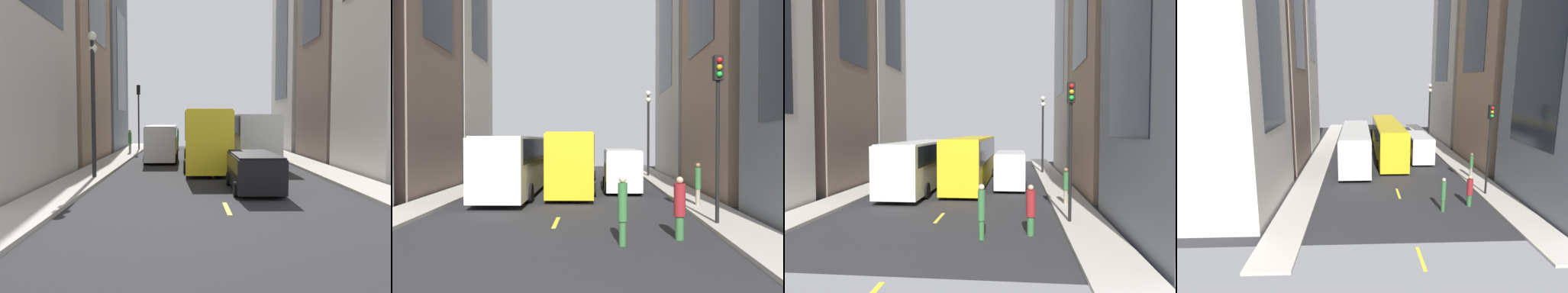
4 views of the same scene
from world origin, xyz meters
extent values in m
plane|color=#28282B|center=(0.00, 0.00, 0.00)|extent=(39.22, 39.22, 0.00)
cube|color=#B2ADA3|center=(-6.58, 0.00, 0.07)|extent=(2.06, 44.00, 0.15)
cube|color=#B2ADA3|center=(6.58, 0.00, 0.07)|extent=(2.06, 44.00, 0.15)
cube|color=yellow|center=(0.00, -21.00, 0.01)|extent=(0.16, 2.00, 0.01)
cube|color=yellow|center=(0.00, -12.60, 0.01)|extent=(0.16, 2.00, 0.01)
cube|color=yellow|center=(0.00, -4.20, 0.01)|extent=(0.16, 2.00, 0.01)
cube|color=yellow|center=(0.00, 4.20, 0.01)|extent=(0.16, 2.00, 0.01)
cube|color=yellow|center=(0.00, 12.60, 0.01)|extent=(0.16, 2.00, 0.01)
cube|color=beige|center=(-11.33, -14.14, 11.05)|extent=(7.04, 8.93, 22.09)
cube|color=#1E232D|center=(-11.33, -14.14, 11.05)|extent=(7.11, 4.91, 12.15)
cube|color=slate|center=(12.58, -14.92, 8.58)|extent=(9.54, 9.19, 17.16)
cube|color=#1E232D|center=(12.58, -14.92, 8.58)|extent=(9.64, 5.05, 9.44)
cube|color=silver|center=(-3.05, -4.02, 1.77)|extent=(2.55, 12.70, 3.00)
cube|color=black|center=(-3.05, -4.02, 2.62)|extent=(2.60, 11.69, 1.20)
cube|color=beige|center=(-3.05, -4.02, 3.31)|extent=(2.45, 12.19, 0.08)
cylinder|color=black|center=(-4.23, -0.08, 0.50)|extent=(0.46, 1.00, 1.00)
cylinder|color=black|center=(-1.88, -0.08, 0.50)|extent=(0.46, 1.00, 1.00)
cylinder|color=black|center=(-4.23, -7.96, 0.50)|extent=(0.46, 1.00, 1.00)
cylinder|color=black|center=(-1.88, -7.96, 0.50)|extent=(0.46, 1.00, 1.00)
cube|color=yellow|center=(0.22, -1.31, 1.86)|extent=(2.45, 14.47, 3.30)
cube|color=black|center=(0.22, -1.31, 2.72)|extent=(2.50, 13.31, 1.48)
cube|color=gold|center=(0.22, -1.31, 3.55)|extent=(2.35, 13.89, 0.08)
cylinder|color=black|center=(-0.91, 3.18, 0.38)|extent=(0.44, 0.76, 0.76)
cylinder|color=black|center=(1.35, 3.18, 0.38)|extent=(0.44, 0.76, 0.76)
cylinder|color=black|center=(-0.91, -5.79, 0.38)|extent=(0.44, 0.76, 0.76)
cylinder|color=black|center=(1.35, -5.79, 0.38)|extent=(0.44, 0.76, 0.76)
cube|color=white|center=(3.16, -3.06, 1.35)|extent=(2.05, 5.57, 2.30)
cube|color=black|center=(3.16, -3.06, 2.10)|extent=(2.09, 5.13, 0.69)
cube|color=silver|center=(3.16, -3.06, 2.54)|extent=(1.97, 5.35, 0.08)
cylinder|color=black|center=(2.22, -1.33, 0.36)|extent=(0.37, 0.72, 0.72)
cylinder|color=black|center=(4.10, -1.33, 0.36)|extent=(0.37, 0.72, 0.72)
cylinder|color=black|center=(2.22, -4.79, 0.36)|extent=(0.37, 0.72, 0.72)
cylinder|color=black|center=(4.10, -4.79, 0.36)|extent=(0.37, 0.72, 0.72)
cube|color=black|center=(-1.49, 9.03, 0.85)|extent=(1.87, 4.59, 1.36)
cube|color=black|center=(-1.49, 9.03, 1.20)|extent=(1.91, 4.22, 0.57)
cube|color=black|center=(-1.49, 9.03, 1.57)|extent=(1.80, 4.40, 0.08)
cylinder|color=black|center=(-2.35, 10.45, 0.31)|extent=(0.34, 0.62, 0.62)
cylinder|color=black|center=(-0.63, 10.45, 0.31)|extent=(0.34, 0.62, 0.62)
cylinder|color=black|center=(-2.35, 7.61, 0.31)|extent=(0.34, 0.62, 0.62)
cylinder|color=black|center=(-0.63, 7.61, 0.31)|extent=(0.34, 0.62, 0.62)
cylinder|color=#336B38|center=(2.32, -15.83, 0.37)|extent=(0.21, 0.21, 0.75)
cylinder|color=#336B38|center=(2.32, -15.83, 1.32)|extent=(0.28, 0.28, 1.15)
sphere|color=beige|center=(2.32, -15.83, 2.01)|extent=(0.22, 0.22, 0.22)
cylinder|color=#336B38|center=(4.18, -15.07, 0.38)|extent=(0.28, 0.28, 0.76)
cylinder|color=maroon|center=(4.18, -15.07, 1.27)|extent=(0.37, 0.37, 1.03)
sphere|color=tan|center=(4.18, -15.07, 1.90)|extent=(0.22, 0.22, 0.22)
cylinder|color=gray|center=(6.28, -9.34, 0.53)|extent=(0.21, 0.21, 0.76)
cylinder|color=#336B38|center=(6.28, -9.34, 1.40)|extent=(0.28, 0.28, 0.98)
sphere|color=#8C6647|center=(6.28, -9.34, 2.00)|extent=(0.23, 0.23, 0.23)
cylinder|color=black|center=(5.95, -13.24, 2.74)|extent=(0.14, 0.14, 5.18)
cube|color=black|center=(5.95, -13.24, 5.78)|extent=(0.32, 0.32, 0.90)
sphere|color=red|center=(5.95, -13.41, 6.04)|extent=(0.20, 0.20, 0.20)
sphere|color=orange|center=(5.95, -13.41, 5.78)|extent=(0.20, 0.20, 0.20)
sphere|color=green|center=(5.95, -13.41, 5.53)|extent=(0.20, 0.20, 0.20)
cylinder|color=black|center=(6.05, 5.75, 3.56)|extent=(0.18, 0.18, 6.82)
sphere|color=silver|center=(6.05, 5.75, 7.15)|extent=(0.44, 0.44, 0.44)
cylinder|color=black|center=(6.05, 5.62, 3.27)|extent=(0.18, 0.18, 6.24)
sphere|color=silver|center=(6.05, 5.62, 6.57)|extent=(0.44, 0.44, 0.44)
camera|label=1|loc=(1.39, 26.79, 3.12)|focal=38.50mm
camera|label=2|loc=(1.48, -27.42, 3.18)|focal=35.71mm
camera|label=3|loc=(3.64, -29.52, 4.15)|focal=33.84mm
camera|label=4|loc=(-2.73, -33.94, 7.84)|focal=29.56mm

